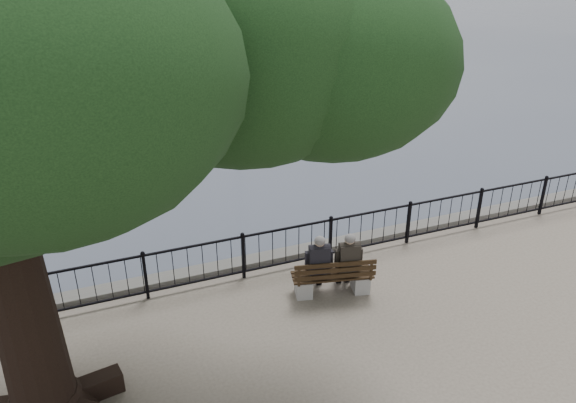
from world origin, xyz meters
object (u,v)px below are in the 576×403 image
person_right (347,263)px  tree (34,44)px  person_left (318,266)px  bench (333,281)px

person_right → tree: 6.94m
person_left → tree: bearing=-163.3°
bench → tree: size_ratio=0.17×
person_right → tree: tree is taller
bench → tree: (-4.58, -1.14, 5.11)m
bench → person_left: person_left is taller
bench → person_right: 0.45m
bench → person_left: bearing=149.0°
bench → person_right: bearing=3.9°
tree → person_left: bearing=16.7°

